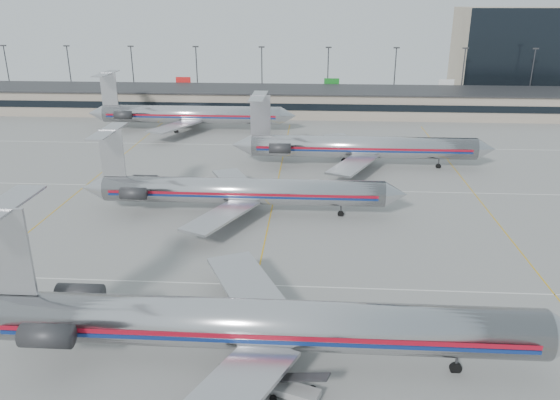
{
  "coord_description": "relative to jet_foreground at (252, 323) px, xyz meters",
  "views": [
    {
      "loc": [
        5.71,
        -39.25,
        27.88
      ],
      "look_at": [
        1.69,
        23.12,
        4.5
      ],
      "focal_mm": 35.0,
      "sensor_mm": 36.0,
      "label": 1
    }
  ],
  "objects": [
    {
      "name": "ground",
      "position": [
        -1.15,
        2.8,
        -3.82
      ],
      "size": [
        260.0,
        260.0,
        0.0
      ],
      "primitive_type": "plane",
      "color": "gray",
      "rests_on": "ground"
    },
    {
      "name": "apron_markings",
      "position": [
        -1.15,
        12.8,
        -3.81
      ],
      "size": [
        160.0,
        0.15,
        0.02
      ],
      "primitive_type": "cube",
      "color": "silver",
      "rests_on": "ground"
    },
    {
      "name": "terminal",
      "position": [
        -1.15,
        100.78,
        -0.66
      ],
      "size": [
        162.0,
        17.0,
        6.25
      ],
      "color": "gray",
      "rests_on": "ground"
    },
    {
      "name": "light_mast_row",
      "position": [
        -1.15,
        114.8,
        4.76
      ],
      "size": [
        163.6,
        0.4,
        15.28
      ],
      "color": "#38383D",
      "rests_on": "ground"
    },
    {
      "name": "distant_building",
      "position": [
        60.85,
        130.8,
        8.68
      ],
      "size": [
        30.0,
        20.0,
        25.0
      ],
      "primitive_type": "cube",
      "color": "tan",
      "rests_on": "ground"
    },
    {
      "name": "jet_foreground",
      "position": [
        0.0,
        0.0,
        0.0
      ],
      "size": [
        50.32,
        29.63,
        13.17
      ],
      "color": "silver",
      "rests_on": "ground"
    },
    {
      "name": "jet_second_row",
      "position": [
        -5.79,
        32.24,
        -0.46
      ],
      "size": [
        44.2,
        26.03,
        11.57
      ],
      "color": "silver",
      "rests_on": "ground"
    },
    {
      "name": "jet_third_row",
      "position": [
        11.98,
        55.41,
        -0.23
      ],
      "size": [
        45.25,
        27.83,
        12.37
      ],
      "color": "silver",
      "rests_on": "ground"
    },
    {
      "name": "jet_back_row",
      "position": [
        -23.34,
        80.49,
        -0.16
      ],
      "size": [
        46.07,
        28.34,
        12.6
      ],
      "color": "silver",
      "rests_on": "ground"
    },
    {
      "name": "belt_loader",
      "position": [
        3.52,
        -3.66,
        -3.16
      ],
      "size": [
        4.85,
        2.68,
        2.48
      ],
      "rotation": [
        0.0,
        0.0,
        -0.34
      ],
      "color": "gray",
      "rests_on": "ground"
    }
  ]
}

